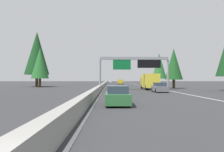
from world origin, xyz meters
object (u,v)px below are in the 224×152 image
minivan_distant_b (110,81)px  conifer_left_near (40,63)px  conifer_right_far (159,66)px  box_truck_far_center (149,81)px  sedan_far_left (117,96)px  sign_gantry_overhead (135,64)px  conifer_right_mid (174,64)px  conifer_left_mid (37,53)px  pickup_mid_left (120,82)px  sedan_mid_center (160,88)px

minivan_distant_b → conifer_left_near: conifer_left_near is taller
conifer_right_far → box_truck_far_center: bearing=163.2°
sedan_far_left → sign_gantry_overhead: bearing=-9.7°
sedan_far_left → conifer_right_mid: 33.87m
minivan_distant_b → conifer_right_mid: size_ratio=0.58×
sign_gantry_overhead → sedan_far_left: (-23.49, 4.00, -4.10)m
sign_gantry_overhead → conifer_left_near: size_ratio=1.29×
conifer_left_near → conifer_left_mid: 5.61m
minivan_distant_b → conifer_right_far: 58.28m
sedan_far_left → conifer_right_far: conifer_right_far is taller
sign_gantry_overhead → conifer_right_mid: conifer_right_mid is taller
conifer_right_far → sedan_far_left: bearing=164.0°
sedan_far_left → minivan_distant_b: size_ratio=0.88×
conifer_right_far → conifer_right_mid: bearing=177.4°
pickup_mid_left → conifer_left_mid: size_ratio=0.38×
sign_gantry_overhead → conifer_right_mid: bearing=-51.0°
sign_gantry_overhead → minivan_distant_b: (81.54, 4.33, -3.83)m
sign_gantry_overhead → pickup_mid_left: sign_gantry_overhead is taller
sedan_far_left → box_truck_far_center: bearing=-15.2°
conifer_right_far → conifer_left_mid: size_ratio=0.66×
conifer_left_near → conifer_left_mid: (4.25, 2.15, 2.97)m
box_truck_far_center → pickup_mid_left: bearing=4.4°
sedan_mid_center → box_truck_far_center: bearing=-0.3°
pickup_mid_left → conifer_left_near: 38.96m
box_truck_far_center → conifer_right_mid: size_ratio=0.99×
minivan_distant_b → conifer_right_mid: bearing=-169.7°
sedan_far_left → box_truck_far_center: 26.81m
conifer_right_far → pickup_mid_left: bearing=25.2°
conifer_left_mid → conifer_left_near: bearing=-153.1°
sedan_far_left → conifer_left_mid: conifer_left_mid is taller
conifer_right_mid → minivan_distant_b: bearing=10.3°
pickup_mid_left → conifer_left_near: conifer_left_near is taller
sign_gantry_overhead → sedan_mid_center: size_ratio=2.88×
pickup_mid_left → conifer_right_mid: (-39.93, -9.58, 4.28)m
box_truck_far_center → conifer_left_near: conifer_left_near is taller
pickup_mid_left → conifer_right_far: size_ratio=0.58×
sign_gantry_overhead → conifer_right_far: 27.16m
sedan_mid_center → conifer_right_far: conifer_right_far is taller
sign_gantry_overhead → pickup_mid_left: bearing=0.5°
sign_gantry_overhead → sedan_far_left: sign_gantry_overhead is taller
sedan_far_left → conifer_right_mid: size_ratio=0.51×
sign_gantry_overhead → pickup_mid_left: (47.33, 0.44, -3.86)m
sign_gantry_overhead → conifer_right_far: (25.25, -9.94, 1.06)m
box_truck_far_center → conifer_left_mid: bearing=57.8°
minivan_distant_b → sedan_far_left: bearing=-179.8°
minivan_distant_b → conifer_left_mid: size_ratio=0.34×
pickup_mid_left → conifer_right_mid: bearing=-166.5°
sedan_far_left → conifer_right_far: (48.74, -13.94, 5.16)m
sign_gantry_overhead → conifer_right_far: bearing=-21.5°
sedan_mid_center → conifer_right_far: bearing=-12.3°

